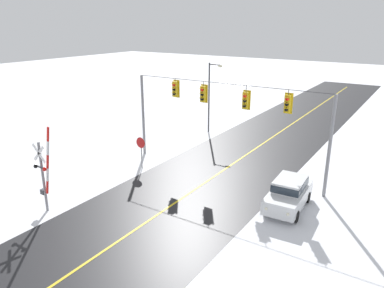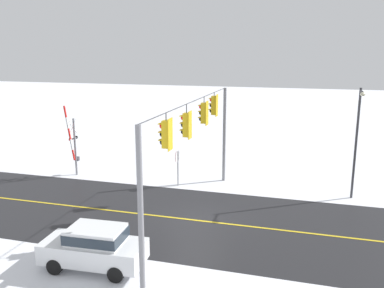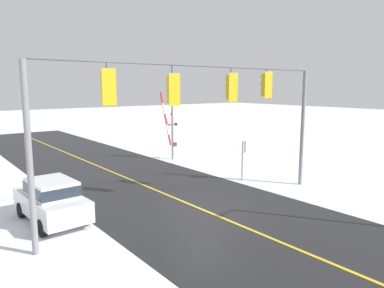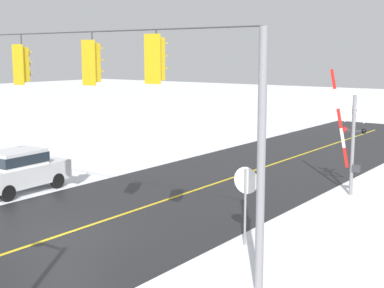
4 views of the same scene
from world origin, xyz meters
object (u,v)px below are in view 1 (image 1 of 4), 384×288
(railroad_crossing, at_px, (43,172))
(streetlamp_near, at_px, (211,91))
(parked_car_white, at_px, (289,192))
(stop_sign, at_px, (141,146))

(railroad_crossing, xyz_separation_m, streetlamp_near, (-0.23, 18.21, 1.59))
(parked_car_white, bearing_deg, streetlamp_near, 136.76)
(stop_sign, bearing_deg, streetlamp_near, 92.83)
(stop_sign, distance_m, parked_car_white, 10.76)
(stop_sign, distance_m, railroad_crossing, 7.65)
(stop_sign, relative_size, railroad_crossing, 0.47)
(railroad_crossing, bearing_deg, parked_car_white, 34.68)
(railroad_crossing, xyz_separation_m, parked_car_white, (11.02, 7.63, -1.37))
(railroad_crossing, relative_size, parked_car_white, 1.17)
(parked_car_white, bearing_deg, railroad_crossing, -145.32)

